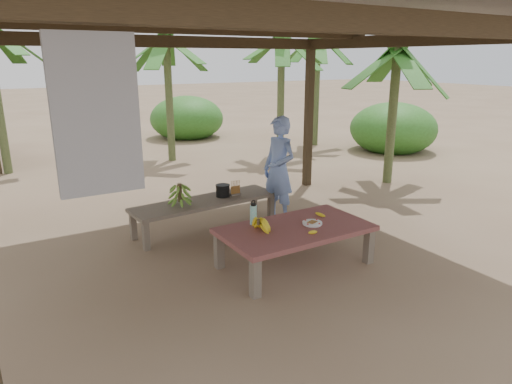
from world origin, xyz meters
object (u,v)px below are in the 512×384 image
ripe_banana_bunch (258,225)px  cooking_pot (223,191)px  bench (206,204)px  plate (312,223)px  woman (279,170)px  work_table (295,232)px  water_flask (253,214)px

ripe_banana_bunch → cooking_pot: (0.35, 1.63, -0.05)m
bench → plate: (0.63, -1.73, 0.12)m
cooking_pot → woman: (0.83, -0.26, 0.28)m
ripe_banana_bunch → work_table: bearing=-12.3°
cooking_pot → water_flask: bearing=-101.4°
bench → water_flask: (0.03, -1.35, 0.23)m
woman → work_table: bearing=-37.0°
bench → plate: size_ratio=9.25×
work_table → cooking_pot: size_ratio=8.84×
bench → ripe_banana_bunch: ripe_banana_bunch is taller
bench → ripe_banana_bunch: (-0.05, -1.59, 0.19)m
work_table → woman: bearing=63.0°
bench → cooking_pot: 0.34m
plate → cooking_pot: size_ratio=1.18×
bench → water_flask: 1.37m
work_table → cooking_pot: bearing=92.9°
plate → cooking_pot: (-0.33, 1.77, 0.02)m
work_table → bench: bearing=103.1°
woman → bench: bearing=-111.5°
plate → woman: size_ratio=0.15×
plate → woman: woman is taller
work_table → cooking_pot: (-0.11, 1.73, 0.10)m
work_table → cooking_pot: cooking_pot is taller
ripe_banana_bunch → bench: bearing=88.3°
work_table → plate: plate is taller
plate → bench: bearing=110.2°
work_table → ripe_banana_bunch: 0.49m
bench → water_flask: bearing=-93.4°
ripe_banana_bunch → woman: size_ratio=0.17×
ripe_banana_bunch → cooking_pot: 1.67m
ripe_banana_bunch → woman: woman is taller
ripe_banana_bunch → cooking_pot: bearing=77.7°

